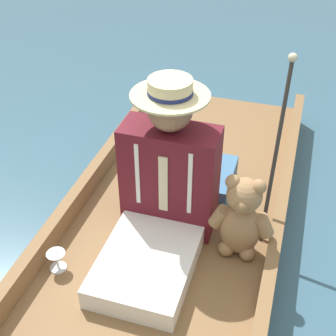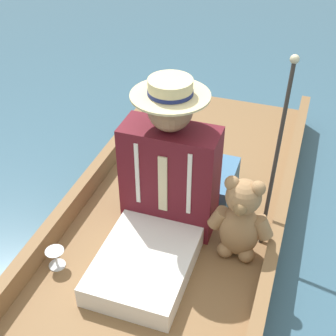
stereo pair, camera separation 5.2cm
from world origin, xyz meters
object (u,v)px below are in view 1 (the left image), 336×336
(walking_cane, at_px, (279,137))
(seated_person, at_px, (164,191))
(teddy_bear, at_px, (241,219))
(wine_glass, at_px, (56,258))

(walking_cane, bearing_deg, seated_person, 31.10)
(teddy_bear, bearing_deg, walking_cane, -108.79)
(seated_person, bearing_deg, wine_glass, 53.52)
(wine_glass, height_order, walking_cane, walking_cane)
(teddy_bear, bearing_deg, seated_person, -0.27)
(seated_person, relative_size, wine_glass, 8.27)
(seated_person, xyz_separation_m, walking_cane, (-0.48, -0.29, 0.22))
(teddy_bear, bearing_deg, wine_glass, 24.63)
(teddy_bear, height_order, walking_cane, walking_cane)
(teddy_bear, distance_m, walking_cane, 0.42)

